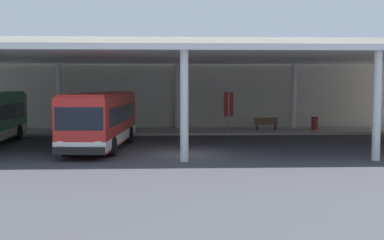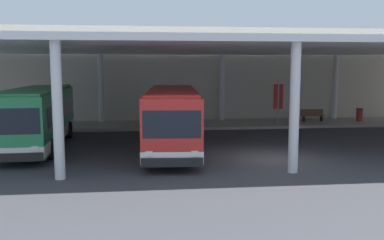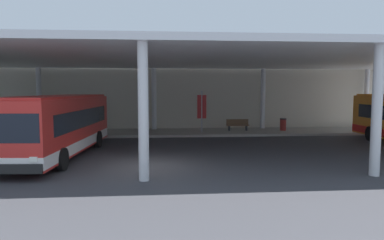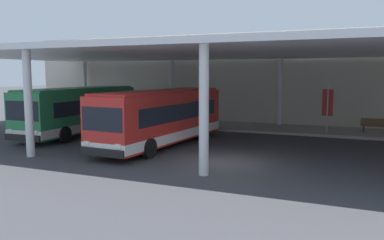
{
  "view_description": "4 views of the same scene",
  "coord_description": "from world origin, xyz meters",
  "px_view_note": "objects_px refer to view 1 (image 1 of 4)",
  "views": [
    {
      "loc": [
        -0.75,
        -26.1,
        3.7
      ],
      "look_at": [
        0.68,
        4.2,
        1.5
      ],
      "focal_mm": 47.01,
      "sensor_mm": 36.0,
      "label": 1
    },
    {
      "loc": [
        -5.98,
        -18.67,
        4.26
      ],
      "look_at": [
        -3.38,
        4.3,
        1.36
      ],
      "focal_mm": 39.2,
      "sensor_mm": 36.0,
      "label": 2
    },
    {
      "loc": [
        0.74,
        -15.75,
        3.47
      ],
      "look_at": [
        2.44,
        4.71,
        1.69
      ],
      "focal_mm": 32.7,
      "sensor_mm": 36.0,
      "label": 3
    },
    {
      "loc": [
        5.68,
        -16.96,
        4.08
      ],
      "look_at": [
        -2.58,
        2.32,
        1.61
      ],
      "focal_mm": 36.68,
      "sensor_mm": 36.0,
      "label": 4
    }
  ],
  "objects_px": {
    "bus_second_bay": "(101,119)",
    "trash_bin": "(315,123)",
    "banner_sign": "(229,107)",
    "bench_waiting": "(266,123)"
  },
  "relations": [
    {
      "from": "banner_sign",
      "to": "bus_second_bay",
      "type": "bearing_deg",
      "value": -135.21
    },
    {
      "from": "bus_second_bay",
      "to": "trash_bin",
      "type": "bearing_deg",
      "value": 30.76
    },
    {
      "from": "banner_sign",
      "to": "trash_bin",
      "type": "bearing_deg",
      "value": 5.85
    },
    {
      "from": "bus_second_bay",
      "to": "trash_bin",
      "type": "height_order",
      "value": "bus_second_bay"
    },
    {
      "from": "trash_bin",
      "to": "bus_second_bay",
      "type": "bearing_deg",
      "value": -149.24
    },
    {
      "from": "trash_bin",
      "to": "banner_sign",
      "type": "bearing_deg",
      "value": -174.15
    },
    {
      "from": "bus_second_bay",
      "to": "banner_sign",
      "type": "bearing_deg",
      "value": 44.79
    },
    {
      "from": "trash_bin",
      "to": "banner_sign",
      "type": "distance_m",
      "value": 6.86
    },
    {
      "from": "bench_waiting",
      "to": "bus_second_bay",
      "type": "bearing_deg",
      "value": -141.13
    },
    {
      "from": "bench_waiting",
      "to": "banner_sign",
      "type": "relative_size",
      "value": 0.56
    }
  ]
}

